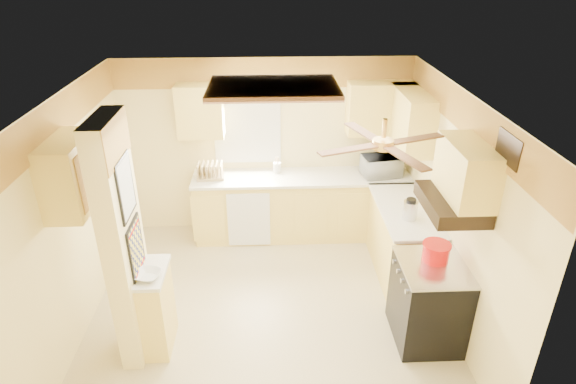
{
  "coord_description": "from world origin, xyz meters",
  "views": [
    {
      "loc": [
        0.04,
        -4.44,
        3.73
      ],
      "look_at": [
        0.25,
        0.35,
        1.32
      ],
      "focal_mm": 30.0,
      "sensor_mm": 36.0,
      "label": 1
    }
  ],
  "objects_px": {
    "microwave": "(381,166)",
    "bowl": "(148,275)",
    "dutch_oven": "(436,252)",
    "kettle": "(410,210)",
    "stove": "(428,302)"
  },
  "relations": [
    {
      "from": "microwave",
      "to": "bowl",
      "type": "height_order",
      "value": "microwave"
    },
    {
      "from": "dutch_oven",
      "to": "kettle",
      "type": "distance_m",
      "value": 0.81
    },
    {
      "from": "bowl",
      "to": "dutch_oven",
      "type": "relative_size",
      "value": 0.87
    },
    {
      "from": "microwave",
      "to": "kettle",
      "type": "distance_m",
      "value": 1.22
    },
    {
      "from": "bowl",
      "to": "kettle",
      "type": "height_order",
      "value": "kettle"
    },
    {
      "from": "stove",
      "to": "kettle",
      "type": "height_order",
      "value": "kettle"
    },
    {
      "from": "bowl",
      "to": "microwave",
      "type": "bearing_deg",
      "value": 39.33
    },
    {
      "from": "stove",
      "to": "kettle",
      "type": "relative_size",
      "value": 3.54
    },
    {
      "from": "microwave",
      "to": "dutch_oven",
      "type": "xyz_separation_m",
      "value": [
        0.12,
        -2.02,
        -0.07
      ]
    },
    {
      "from": "stove",
      "to": "kettle",
      "type": "distance_m",
      "value": 1.08
    },
    {
      "from": "dutch_oven",
      "to": "kettle",
      "type": "bearing_deg",
      "value": 93.52
    },
    {
      "from": "microwave",
      "to": "dutch_oven",
      "type": "bearing_deg",
      "value": 83.82
    },
    {
      "from": "microwave",
      "to": "stove",
      "type": "bearing_deg",
      "value": 82.6
    },
    {
      "from": "stove",
      "to": "bowl",
      "type": "height_order",
      "value": "bowl"
    },
    {
      "from": "microwave",
      "to": "kettle",
      "type": "bearing_deg",
      "value": 83.79
    }
  ]
}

